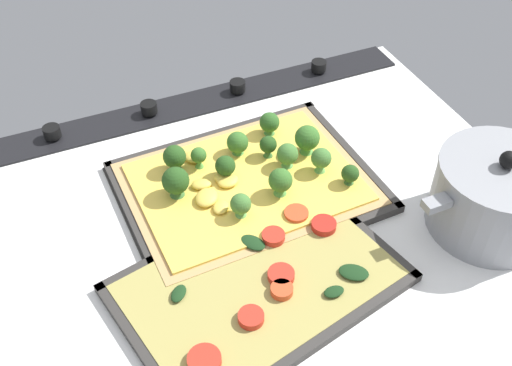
{
  "coord_description": "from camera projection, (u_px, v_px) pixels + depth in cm",
  "views": [
    {
      "loc": [
        24.63,
        53.11,
        63.78
      ],
      "look_at": [
        0.89,
        -1.58,
        6.74
      ],
      "focal_mm": 42.58,
      "sensor_mm": 36.0,
      "label": 1
    }
  ],
  "objects": [
    {
      "name": "veggie_pizza_back",
      "position": [
        262.0,
        280.0,
        0.78
      ],
      "size": [
        36.52,
        27.64,
        1.9
      ],
      "color": "#A3974F",
      "rests_on": "baking_tray_back"
    },
    {
      "name": "broccoli_pizza",
      "position": [
        248.0,
        177.0,
        0.9
      ],
      "size": [
        35.21,
        26.8,
        6.16
      ],
      "color": "tan",
      "rests_on": "baking_tray_front"
    },
    {
      "name": "ground_plane",
      "position": [
        266.0,
        229.0,
        0.87
      ],
      "size": [
        81.54,
        68.39,
        3.0
      ],
      "primitive_type": "cube",
      "color": "white"
    },
    {
      "name": "baking_tray_front",
      "position": [
        248.0,
        188.0,
        0.91
      ],
      "size": [
        37.7,
        29.29,
        1.3
      ],
      "color": "#33302D",
      "rests_on": "ground_plane"
    },
    {
      "name": "stove_control_panel",
      "position": [
        195.0,
        102.0,
        1.06
      ],
      "size": [
        78.28,
        7.0,
        2.6
      ],
      "color": "black",
      "rests_on": "ground_plane"
    },
    {
      "name": "cooking_pot",
      "position": [
        495.0,
        196.0,
        0.82
      ],
      "size": [
        24.07,
        17.21,
        13.27
      ],
      "color": "gray",
      "rests_on": "ground_plane"
    },
    {
      "name": "baking_tray_back",
      "position": [
        259.0,
        284.0,
        0.78
      ],
      "size": [
        39.38,
        30.51,
        1.3
      ],
      "color": "#33302D",
      "rests_on": "ground_plane"
    }
  ]
}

